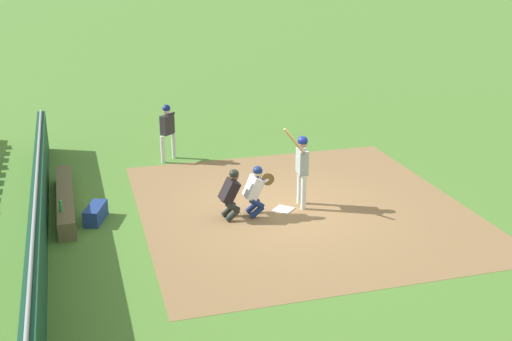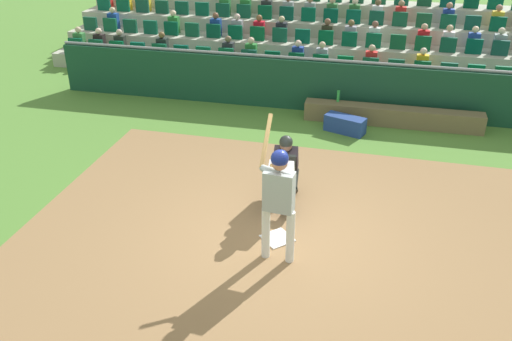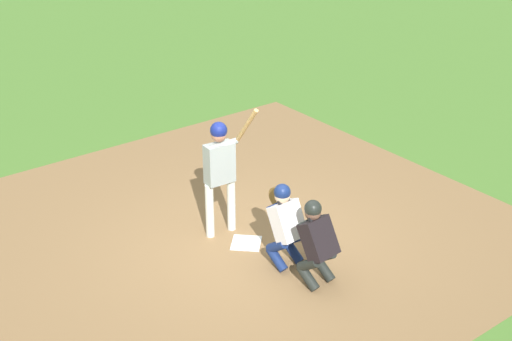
# 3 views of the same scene
# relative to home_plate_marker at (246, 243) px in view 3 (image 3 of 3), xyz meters

# --- Properties ---
(ground_plane) EXTENTS (160.00, 160.00, 0.00)m
(ground_plane) POSITION_rel_home_plate_marker_xyz_m (0.00, 0.00, -0.02)
(ground_plane) COLOR #4D7D30
(infield_dirt_patch) EXTENTS (8.63, 8.15, 0.01)m
(infield_dirt_patch) POSITION_rel_home_plate_marker_xyz_m (0.00, 0.50, -0.01)
(infield_dirt_patch) COLOR olive
(infield_dirt_patch) RESTS_ON ground_plane
(home_plate_marker) EXTENTS (0.62, 0.62, 0.02)m
(home_plate_marker) POSITION_rel_home_plate_marker_xyz_m (0.00, 0.00, 0.00)
(home_plate_marker) COLOR white
(home_plate_marker) RESTS_ON infield_dirt_patch
(batter_at_plate) EXTENTS (0.58, 0.72, 2.18)m
(batter_at_plate) POSITION_rel_home_plate_marker_xyz_m (-0.09, 0.50, 1.15)
(batter_at_plate) COLOR silver
(batter_at_plate) RESTS_ON ground_plane
(catcher_crouching) EXTENTS (0.48, 0.73, 1.29)m
(catcher_crouching) POSITION_rel_home_plate_marker_xyz_m (0.11, -0.76, 0.70)
(catcher_crouching) COLOR navy
(catcher_crouching) RESTS_ON ground_plane
(home_plate_umpire) EXTENTS (0.49, 0.51, 1.27)m
(home_plate_umpire) POSITION_rel_home_plate_marker_xyz_m (0.14, -1.39, 0.68)
(home_plate_umpire) COLOR black
(home_plate_umpire) RESTS_ON ground_plane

